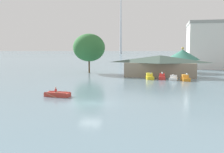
{
  "coord_description": "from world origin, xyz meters",
  "views": [
    {
      "loc": [
        9.26,
        -30.86,
        6.59
      ],
      "look_at": [
        -0.35,
        14.25,
        1.88
      ],
      "focal_mm": 42.79,
      "sensor_mm": 36.0,
      "label": 1
    }
  ],
  "objects": [
    {
      "name": "rowboat_with_rower",
      "position": [
        -5.92,
        3.66,
        0.3
      ],
      "size": [
        3.72,
        3.09,
        1.35
      ],
      "rotation": [
        0.0,
        0.0,
        6.17
      ],
      "color": "#B7382D",
      "rests_on": "ground"
    },
    {
      "name": "pedal_boat_red",
      "position": [
        7.88,
        28.41,
        0.54
      ],
      "size": [
        1.53,
        2.39,
        1.71
      ],
      "rotation": [
        0.0,
        0.0,
        -1.5
      ],
      "color": "red",
      "rests_on": "ground"
    },
    {
      "name": "distant_broadcast_tower",
      "position": [
        -64.56,
        381.16,
        80.14
      ],
      "size": [
        5.51,
        5.51,
        179.12
      ],
      "color": "silver",
      "rests_on": "ground"
    },
    {
      "name": "pedal_boat_orange",
      "position": [
        12.76,
        26.88,
        0.52
      ],
      "size": [
        1.96,
        3.04,
        1.72
      ],
      "rotation": [
        0.0,
        0.0,
        -1.4
      ],
      "color": "orange",
      "rests_on": "ground"
    },
    {
      "name": "pedal_boat_white",
      "position": [
        10.34,
        27.44,
        0.44
      ],
      "size": [
        1.92,
        2.82,
        1.37
      ],
      "rotation": [
        0.0,
        0.0,
        -1.67
      ],
      "color": "white",
      "rests_on": "ground"
    },
    {
      "name": "ground_plane",
      "position": [
        0.0,
        0.0,
        0.0
      ],
      "size": [
        2000.0,
        2000.0,
        0.0
      ],
      "primitive_type": "plane",
      "color": "slate"
    },
    {
      "name": "background_building_block",
      "position": [
        27.27,
        69.06,
        8.02
      ],
      "size": [
        23.31,
        17.87,
        16.01
      ],
      "color": "silver",
      "rests_on": "ground"
    },
    {
      "name": "pedal_boat_yellow",
      "position": [
        5.19,
        28.22,
        0.54
      ],
      "size": [
        2.15,
        3.12,
        1.59
      ],
      "rotation": [
        0.0,
        0.0,
        -1.33
      ],
      "color": "yellow",
      "rests_on": "ground"
    },
    {
      "name": "green_roof_pavilion",
      "position": [
        13.05,
        47.37,
        3.67
      ],
      "size": [
        9.79,
        9.79,
        7.22
      ],
      "color": "#993328",
      "rests_on": "ground"
    },
    {
      "name": "shoreline_tree_tall_left",
      "position": [
        -12.58,
        40.93,
        7.07
      ],
      "size": [
        8.91,
        8.91,
        10.93
      ],
      "color": "brown",
      "rests_on": "ground"
    },
    {
      "name": "boathouse",
      "position": [
        7.23,
        34.55,
        2.71
      ],
      "size": [
        17.9,
        7.81,
        5.16
      ],
      "color": "gray",
      "rests_on": "ground"
    }
  ]
}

